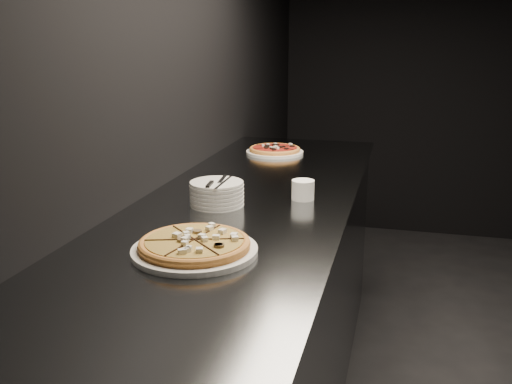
% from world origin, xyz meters
% --- Properties ---
extents(wall_left, '(0.02, 5.00, 2.80)m').
position_xyz_m(wall_left, '(-2.50, 0.00, 1.40)').
color(wall_left, black).
rests_on(wall_left, floor).
extents(counter, '(0.74, 2.44, 0.92)m').
position_xyz_m(counter, '(-2.13, 0.00, 0.46)').
color(counter, slate).
rests_on(counter, floor).
extents(pizza_mushroom, '(0.38, 0.38, 0.04)m').
position_xyz_m(pizza_mushroom, '(-2.13, -0.57, 0.94)').
color(pizza_mushroom, white).
rests_on(pizza_mushroom, counter).
extents(pizza_tomato, '(0.33, 0.33, 0.03)m').
position_xyz_m(pizza_tomato, '(-2.22, 0.79, 0.94)').
color(pizza_tomato, white).
rests_on(pizza_tomato, counter).
extents(plate_stack, '(0.18, 0.18, 0.08)m').
position_xyz_m(plate_stack, '(-2.21, -0.12, 0.96)').
color(plate_stack, white).
rests_on(plate_stack, counter).
extents(cutlery, '(0.07, 0.20, 0.01)m').
position_xyz_m(cutlery, '(-2.20, -0.14, 1.00)').
color(cutlery, '#B3B5BA').
rests_on(cutlery, plate_stack).
extents(ramekin, '(0.08, 0.08, 0.07)m').
position_xyz_m(ramekin, '(-1.94, 0.02, 0.96)').
color(ramekin, white).
rests_on(ramekin, counter).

